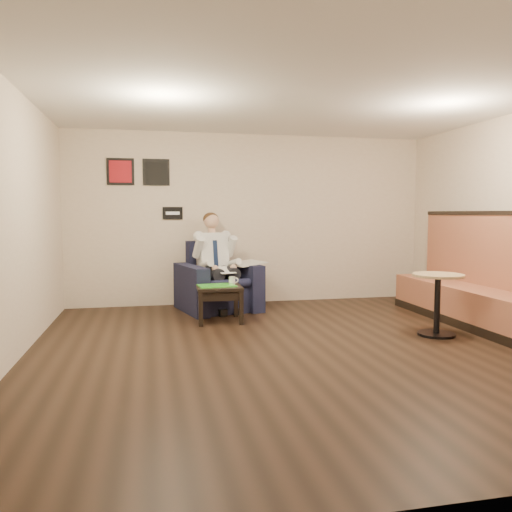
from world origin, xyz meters
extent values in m
plane|color=black|center=(0.00, 0.00, 0.00)|extent=(6.00, 6.00, 0.00)
cube|color=beige|center=(0.00, 3.00, 1.40)|extent=(6.00, 0.02, 2.80)
cube|color=beige|center=(0.00, -3.00, 1.40)|extent=(6.00, 0.02, 2.80)
cube|color=beige|center=(-3.00, 0.00, 1.40)|extent=(0.02, 6.00, 2.80)
cube|color=white|center=(0.00, 0.00, 2.80)|extent=(6.00, 6.00, 0.02)
cube|color=black|center=(-1.30, 2.98, 1.50)|extent=(0.32, 0.02, 0.20)
cube|color=#AD151E|center=(-2.10, 2.98, 2.15)|extent=(0.42, 0.03, 0.42)
cube|color=black|center=(-1.55, 2.98, 2.15)|extent=(0.42, 0.03, 0.42)
cube|color=black|center=(-0.64, 2.42, 0.53)|extent=(1.33, 1.33, 1.06)
cube|color=white|center=(-0.58, 2.18, 0.65)|extent=(0.34, 0.40, 0.01)
cube|color=silver|center=(-0.19, 2.43, 0.72)|extent=(0.61, 0.69, 0.01)
cube|color=black|center=(-0.74, 1.60, 0.25)|extent=(0.63, 0.63, 0.50)
cube|color=#3FD82B|center=(-0.78, 1.58, 0.51)|extent=(0.53, 0.41, 0.01)
cylinder|color=white|center=(-0.54, 1.73, 0.55)|extent=(0.09, 0.09, 0.11)
cube|color=black|center=(-0.68, 1.78, 0.50)|extent=(0.17, 0.11, 0.01)
cube|color=#9E583D|center=(2.59, 0.75, 0.75)|extent=(0.70, 2.94, 1.50)
cylinder|color=tan|center=(1.77, 0.25, 0.38)|extent=(0.80, 0.80, 0.76)
camera|label=1|loc=(-1.66, -5.19, 1.49)|focal=35.00mm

